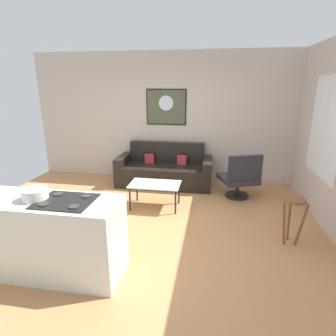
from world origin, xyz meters
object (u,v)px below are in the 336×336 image
at_px(couch, 165,171).
at_px(wall_painting, 166,107).
at_px(bar_stool, 293,210).
at_px(mixing_bowl, 35,194).
at_px(coffee_table, 155,186).
at_px(armchair, 240,177).

distance_m(couch, wall_painting, 1.40).
height_order(bar_stool, wall_painting, wall_painting).
bearing_deg(bar_stool, wall_painting, 131.32).
bearing_deg(couch, mixing_bowl, -105.55).
xyz_separation_m(bar_stool, wall_painting, (-2.16, 2.45, 1.13)).
relative_size(couch, wall_painting, 2.28).
bearing_deg(couch, wall_painting, 95.27).
distance_m(couch, mixing_bowl, 3.31).
xyz_separation_m(couch, mixing_bowl, (-0.87, -3.12, 0.67)).
bearing_deg(wall_painting, couch, -84.73).
relative_size(coffee_table, mixing_bowl, 3.17).
distance_m(couch, coffee_table, 1.20).
bearing_deg(bar_stool, couch, 136.18).
xyz_separation_m(armchair, bar_stool, (0.57, -1.50, 0.08)).
height_order(couch, mixing_bowl, mixing_bowl).
relative_size(coffee_table, wall_painting, 1.00).
relative_size(armchair, mixing_bowl, 3.20).
xyz_separation_m(coffee_table, bar_stool, (2.08, -0.84, 0.10)).
height_order(couch, bar_stool, couch).
height_order(armchair, mixing_bowl, mixing_bowl).
distance_m(armchair, mixing_bowl, 3.58).
bearing_deg(bar_stool, mixing_bowl, -159.99).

